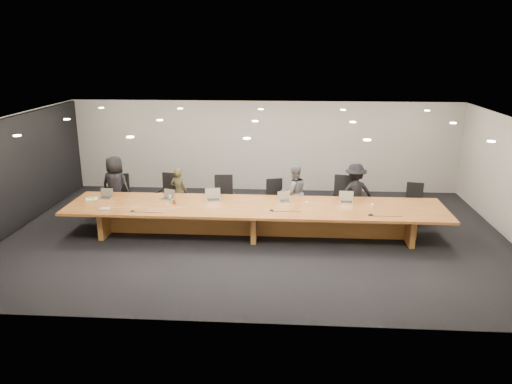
# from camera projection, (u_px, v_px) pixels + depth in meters

# --- Properties ---
(ground) EXTENTS (12.00, 12.00, 0.00)m
(ground) POSITION_uv_depth(u_px,v_px,m) (255.00, 235.00, 12.10)
(ground) COLOR black
(ground) RESTS_ON ground
(back_wall) EXTENTS (12.00, 0.02, 2.80)m
(back_wall) POSITION_uv_depth(u_px,v_px,m) (264.00, 146.00, 15.54)
(back_wall) COLOR beige
(back_wall) RESTS_ON ground
(left_wall_panel) EXTENTS (0.08, 7.84, 2.74)m
(left_wall_panel) POSITION_uv_depth(u_px,v_px,m) (11.00, 176.00, 12.10)
(left_wall_panel) COLOR black
(left_wall_panel) RESTS_ON ground
(conference_table) EXTENTS (9.00, 1.80, 0.75)m
(conference_table) POSITION_uv_depth(u_px,v_px,m) (255.00, 215.00, 11.96)
(conference_table) COLOR brown
(conference_table) RESTS_ON ground
(chair_far_left) EXTENTS (0.58, 0.58, 1.13)m
(chair_far_left) POSITION_uv_depth(u_px,v_px,m) (119.00, 195.00, 13.40)
(chair_far_left) COLOR black
(chair_far_left) RESTS_ON ground
(chair_left) EXTENTS (0.69, 0.69, 1.15)m
(chair_left) POSITION_uv_depth(u_px,v_px,m) (168.00, 195.00, 13.35)
(chair_left) COLOR black
(chair_left) RESTS_ON ground
(chair_mid_left) EXTENTS (0.63, 0.63, 1.16)m
(chair_mid_left) POSITION_uv_depth(u_px,v_px,m) (223.00, 197.00, 13.14)
(chair_mid_left) COLOR black
(chair_mid_left) RESTS_ON ground
(chair_mid_right) EXTENTS (0.66, 0.66, 1.05)m
(chair_mid_right) POSITION_uv_depth(u_px,v_px,m) (276.00, 199.00, 13.19)
(chair_mid_right) COLOR black
(chair_mid_right) RESTS_ON ground
(chair_right) EXTENTS (0.73, 0.73, 1.20)m
(chair_right) POSITION_uv_depth(u_px,v_px,m) (342.00, 199.00, 12.93)
(chair_right) COLOR black
(chair_right) RESTS_ON ground
(chair_far_right) EXTENTS (0.62, 0.62, 1.02)m
(chair_far_right) POSITION_uv_depth(u_px,v_px,m) (414.00, 203.00, 12.90)
(chair_far_right) COLOR black
(chair_far_right) RESTS_ON ground
(person_a) EXTENTS (0.89, 0.68, 1.64)m
(person_a) POSITION_uv_depth(u_px,v_px,m) (116.00, 186.00, 13.25)
(person_a) COLOR black
(person_a) RESTS_ON ground
(person_b) EXTENTS (0.56, 0.44, 1.34)m
(person_b) POSITION_uv_depth(u_px,v_px,m) (179.00, 192.00, 13.24)
(person_b) COLOR #35301D
(person_b) RESTS_ON ground
(person_c) EXTENTS (0.87, 0.78, 1.47)m
(person_c) POSITION_uv_depth(u_px,v_px,m) (294.00, 193.00, 12.99)
(person_c) COLOR #5D5E60
(person_c) RESTS_ON ground
(person_d) EXTENTS (1.10, 0.79, 1.54)m
(person_d) POSITION_uv_depth(u_px,v_px,m) (355.00, 193.00, 12.84)
(person_d) COLOR black
(person_d) RESTS_ON ground
(laptop_a) EXTENTS (0.32, 0.24, 0.24)m
(laptop_a) POSITION_uv_depth(u_px,v_px,m) (105.00, 194.00, 12.42)
(laptop_a) COLOR tan
(laptop_a) RESTS_ON conference_table
(laptop_b) EXTENTS (0.36, 0.31, 0.24)m
(laptop_b) POSITION_uv_depth(u_px,v_px,m) (167.00, 195.00, 12.36)
(laptop_b) COLOR #C2B294
(laptop_b) RESTS_ON conference_table
(laptop_c) EXTENTS (0.43, 0.35, 0.29)m
(laptop_c) POSITION_uv_depth(u_px,v_px,m) (213.00, 195.00, 12.24)
(laptop_c) COLOR #C4B696
(laptop_c) RESTS_ON conference_table
(laptop_d) EXTENTS (0.35, 0.29, 0.24)m
(laptop_d) POSITION_uv_depth(u_px,v_px,m) (285.00, 197.00, 12.18)
(laptop_d) COLOR #BDB190
(laptop_d) RESTS_ON conference_table
(laptop_e) EXTENTS (0.36, 0.27, 0.27)m
(laptop_e) POSITION_uv_depth(u_px,v_px,m) (346.00, 197.00, 12.07)
(laptop_e) COLOR #C4B495
(laptop_e) RESTS_ON conference_table
(water_bottle) EXTENTS (0.07, 0.07, 0.20)m
(water_bottle) POSITION_uv_depth(u_px,v_px,m) (170.00, 199.00, 12.05)
(water_bottle) COLOR #A9B8B6
(water_bottle) RESTS_ON conference_table
(amber_mug) EXTENTS (0.10, 0.10, 0.11)m
(amber_mug) POSITION_uv_depth(u_px,v_px,m) (174.00, 202.00, 11.99)
(amber_mug) COLOR brown
(amber_mug) RESTS_ON conference_table
(paper_cup_near) EXTENTS (0.07, 0.07, 0.08)m
(paper_cup_near) POSITION_uv_depth(u_px,v_px,m) (307.00, 203.00, 11.92)
(paper_cup_near) COLOR white
(paper_cup_near) RESTS_ON conference_table
(paper_cup_far) EXTENTS (0.09, 0.09, 0.09)m
(paper_cup_far) POSITION_uv_depth(u_px,v_px,m) (372.00, 206.00, 11.74)
(paper_cup_far) COLOR silver
(paper_cup_far) RESTS_ON conference_table
(notepad) EXTENTS (0.35, 0.32, 0.02)m
(notepad) POSITION_uv_depth(u_px,v_px,m) (92.00, 199.00, 12.38)
(notepad) COLOR silver
(notepad) RESTS_ON conference_table
(lime_gadget) EXTENTS (0.17, 0.12, 0.02)m
(lime_gadget) POSITION_uv_depth(u_px,v_px,m) (91.00, 198.00, 12.38)
(lime_gadget) COLOR #53CA35
(lime_gadget) RESTS_ON notepad
(av_box) EXTENTS (0.24, 0.18, 0.03)m
(av_box) POSITION_uv_depth(u_px,v_px,m) (105.00, 209.00, 11.61)
(av_box) COLOR silver
(av_box) RESTS_ON conference_table
(mic_left) EXTENTS (0.13, 0.13, 0.03)m
(mic_left) POSITION_uv_depth(u_px,v_px,m) (133.00, 211.00, 11.47)
(mic_left) COLOR black
(mic_left) RESTS_ON conference_table
(mic_center) EXTENTS (0.13, 0.13, 0.03)m
(mic_center) POSITION_uv_depth(u_px,v_px,m) (272.00, 210.00, 11.52)
(mic_center) COLOR black
(mic_center) RESTS_ON conference_table
(mic_right) EXTENTS (0.15, 0.15, 0.03)m
(mic_right) POSITION_uv_depth(u_px,v_px,m) (371.00, 215.00, 11.21)
(mic_right) COLOR black
(mic_right) RESTS_ON conference_table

